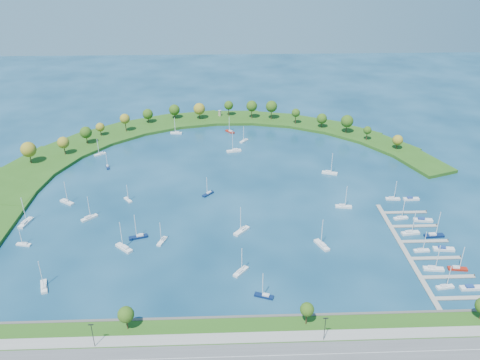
{
  "coord_description": "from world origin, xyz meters",
  "views": [
    {
      "loc": [
        -4.17,
        -237.34,
        128.39
      ],
      "look_at": [
        5.0,
        5.0,
        4.0
      ],
      "focal_mm": 35.62,
      "sensor_mm": 36.0,
      "label": 1
    }
  ],
  "objects_px": {
    "docked_boat_7": "(434,235)",
    "docked_boat_5": "(443,249)",
    "moored_boat_2": "(264,295)",
    "moored_boat_18": "(108,166)",
    "docked_boat_10": "(393,198)",
    "moored_boat_13": "(89,217)",
    "moored_boat_7": "(230,131)",
    "moored_boat_15": "(44,286)",
    "moored_boat_19": "(124,247)",
    "moored_boat_14": "(322,245)",
    "docked_boat_9": "(423,220)",
    "moored_boat_16": "(176,132)",
    "moored_boat_0": "(208,193)",
    "docked_boat_3": "(458,268)",
    "moored_boat_4": "(244,140)",
    "moored_boat_12": "(100,154)",
    "moored_boat_11": "(242,230)",
    "docked_boat_6": "(410,232)",
    "moored_boat_6": "(138,236)",
    "docked_boat_2": "(433,268)",
    "moored_boat_3": "(128,199)",
    "docked_boat_11": "(411,199)",
    "moored_boat_20": "(330,172)",
    "dock_system": "(420,250)",
    "moored_boat_21": "(234,150)",
    "moored_boat_5": "(162,241)",
    "moored_boat_10": "(24,244)",
    "moored_boat_8": "(26,222)",
    "docked_boat_0": "(445,286)",
    "harbor_tower": "(220,113)",
    "docked_boat_4": "(422,250)",
    "docked_boat_1": "(471,288)",
    "moored_boat_9": "(343,206)"
  },
  "relations": [
    {
      "from": "moored_boat_16",
      "to": "docked_boat_5",
      "type": "distance_m",
      "value": 201.42
    },
    {
      "from": "moored_boat_2",
      "to": "moored_boat_12",
      "type": "bearing_deg",
      "value": -35.73
    },
    {
      "from": "moored_boat_13",
      "to": "moored_boat_12",
      "type": "bearing_deg",
      "value": 55.73
    },
    {
      "from": "docked_boat_7",
      "to": "docked_boat_10",
      "type": "xyz_separation_m",
      "value": [
        -8.07,
        36.46,
        -0.08
      ]
    },
    {
      "from": "harbor_tower",
      "to": "moored_boat_0",
      "type": "distance_m",
      "value": 125.12
    },
    {
      "from": "moored_boat_7",
      "to": "moored_boat_14",
      "type": "bearing_deg",
      "value": 154.36
    },
    {
      "from": "moored_boat_0",
      "to": "moored_boat_21",
      "type": "bearing_deg",
      "value": -152.96
    },
    {
      "from": "moored_boat_2",
      "to": "moored_boat_20",
      "type": "distance_m",
      "value": 119.48
    },
    {
      "from": "moored_boat_13",
      "to": "docked_boat_6",
      "type": "bearing_deg",
      "value": -50.13
    },
    {
      "from": "moored_boat_2",
      "to": "moored_boat_18",
      "type": "relative_size",
      "value": 1.21
    },
    {
      "from": "moored_boat_11",
      "to": "moored_boat_12",
      "type": "distance_m",
      "value": 130.76
    },
    {
      "from": "moored_boat_3",
      "to": "docked_boat_11",
      "type": "relative_size",
      "value": 1.13
    },
    {
      "from": "moored_boat_6",
      "to": "moored_boat_15",
      "type": "relative_size",
      "value": 1.02
    },
    {
      "from": "moored_boat_7",
      "to": "moored_boat_15",
      "type": "height_order",
      "value": "moored_boat_15"
    },
    {
      "from": "docked_boat_2",
      "to": "docked_boat_3",
      "type": "bearing_deg",
      "value": 5.67
    },
    {
      "from": "dock_system",
      "to": "docked_boat_2",
      "type": "distance_m",
      "value": 14.5
    },
    {
      "from": "harbor_tower",
      "to": "moored_boat_18",
      "type": "height_order",
      "value": "moored_boat_18"
    },
    {
      "from": "moored_boat_11",
      "to": "moored_boat_20",
      "type": "relative_size",
      "value": 1.03
    },
    {
      "from": "moored_boat_0",
      "to": "docked_boat_5",
      "type": "height_order",
      "value": "moored_boat_0"
    },
    {
      "from": "docked_boat_7",
      "to": "docked_boat_5",
      "type": "bearing_deg",
      "value": -93.6
    },
    {
      "from": "docked_boat_0",
      "to": "docked_boat_6",
      "type": "bearing_deg",
      "value": 82.92
    },
    {
      "from": "moored_boat_3",
      "to": "moored_boat_16",
      "type": "bearing_deg",
      "value": 133.05
    },
    {
      "from": "moored_boat_13",
      "to": "moored_boat_5",
      "type": "bearing_deg",
      "value": -72.39
    },
    {
      "from": "moored_boat_5",
      "to": "moored_boat_21",
      "type": "bearing_deg",
      "value": -178.93
    },
    {
      "from": "moored_boat_8",
      "to": "moored_boat_10",
      "type": "relative_size",
      "value": 1.42
    },
    {
      "from": "moored_boat_8",
      "to": "moored_boat_20",
      "type": "relative_size",
      "value": 1.06
    },
    {
      "from": "moored_boat_4",
      "to": "docked_boat_3",
      "type": "distance_m",
      "value": 170.69
    },
    {
      "from": "moored_boat_21",
      "to": "docked_boat_7",
      "type": "xyz_separation_m",
      "value": [
        93.18,
        -104.72,
        -0.02
      ]
    },
    {
      "from": "docked_boat_9",
      "to": "moored_boat_2",
      "type": "bearing_deg",
      "value": -140.89
    },
    {
      "from": "moored_boat_14",
      "to": "docked_boat_6",
      "type": "xyz_separation_m",
      "value": [
        44.75,
        8.72,
        -0.03
      ]
    },
    {
      "from": "moored_boat_12",
      "to": "docked_boat_1",
      "type": "bearing_deg",
      "value": 105.39
    },
    {
      "from": "moored_boat_5",
      "to": "moored_boat_10",
      "type": "xyz_separation_m",
      "value": [
        -64.24,
        -0.21,
        -0.02
      ]
    },
    {
      "from": "moored_boat_14",
      "to": "docked_boat_9",
      "type": "distance_m",
      "value": 58.72
    },
    {
      "from": "moored_boat_0",
      "to": "docked_boat_3",
      "type": "bearing_deg",
      "value": 99.13
    },
    {
      "from": "moored_boat_11",
      "to": "moored_boat_21",
      "type": "relative_size",
      "value": 0.98
    },
    {
      "from": "docked_boat_3",
      "to": "moored_boat_2",
      "type": "bearing_deg",
      "value": -162.55
    },
    {
      "from": "moored_boat_9",
      "to": "docked_boat_1",
      "type": "xyz_separation_m",
      "value": [
        36.93,
        -67.26,
        -0.23
      ]
    },
    {
      "from": "docked_boat_11",
      "to": "moored_boat_11",
      "type": "bearing_deg",
      "value": -164.17
    },
    {
      "from": "docked_boat_6",
      "to": "docked_boat_7",
      "type": "bearing_deg",
      "value": -22.22
    },
    {
      "from": "moored_boat_13",
      "to": "docked_boat_11",
      "type": "bearing_deg",
      "value": -38.56
    },
    {
      "from": "moored_boat_11",
      "to": "moored_boat_18",
      "type": "bearing_deg",
      "value": -91.71
    },
    {
      "from": "moored_boat_0",
      "to": "docked_boat_3",
      "type": "xyz_separation_m",
      "value": [
        109.22,
        -71.28,
        0.02
      ]
    },
    {
      "from": "moored_boat_13",
      "to": "docked_boat_6",
      "type": "distance_m",
      "value": 159.94
    },
    {
      "from": "docked_boat_10",
      "to": "moored_boat_13",
      "type": "bearing_deg",
      "value": -170.62
    },
    {
      "from": "moored_boat_16",
      "to": "docked_boat_10",
      "type": "xyz_separation_m",
      "value": [
        126.31,
        -102.62,
        -0.03
      ]
    },
    {
      "from": "moored_boat_13",
      "to": "moored_boat_19",
      "type": "relative_size",
      "value": 0.89
    },
    {
      "from": "moored_boat_18",
      "to": "docked_boat_10",
      "type": "xyz_separation_m",
      "value": [
        164.46,
        -46.65,
        0.04
      ]
    },
    {
      "from": "moored_boat_2",
      "to": "docked_boat_10",
      "type": "relative_size",
      "value": 1.0
    },
    {
      "from": "moored_boat_0",
      "to": "docked_boat_4",
      "type": "xyz_separation_m",
      "value": [
        98.73,
        -57.45,
        -0.01
      ]
    },
    {
      "from": "moored_boat_19",
      "to": "moored_boat_20",
      "type": "xyz_separation_m",
      "value": [
        110.58,
        74.13,
        -0.02
      ]
    }
  ]
}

